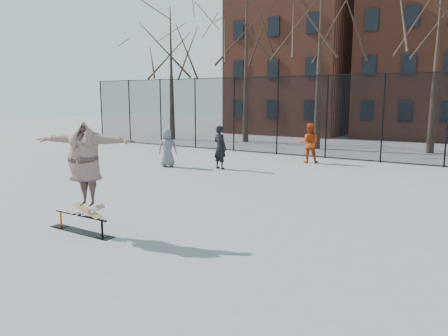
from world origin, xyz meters
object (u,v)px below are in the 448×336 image
Objects in this scene: skate_rail at (81,225)px; bystander_black at (220,147)px; skater at (85,170)px; bystander_red at (309,143)px; skateboard at (88,214)px; bystander_grey at (168,148)px.

skate_rail is 9.07m from bystander_black.
skater is 12.44m from bystander_red.
skate_rail is at bearing -180.00° from skateboard.
bystander_black reaches higher than bystander_red.
bystander_grey is at bearing 117.99° from skate_rail.
bystander_grey is 0.91× the size of bystander_red.
bystander_black is at bearing 167.51° from bystander_grey.
bystander_grey is 2.30m from bystander_black.
bystander_black is at bearing 35.84° from bystander_red.
bystander_red is at bearing 65.71° from skater.
bystander_red is (0.32, 12.43, 0.73)m from skate_rail.
skate_rail is at bearing 87.22° from bystander_grey.
skater is at bearing 0.00° from skateboard.
skater is (0.00, 0.00, 0.95)m from skateboard.
skate_rail is 9.16m from bystander_grey.
skateboard is 0.95m from skater.
bystander_black is (-2.34, 8.79, -0.50)m from skater.
skater reaches higher than bystander_grey.
skateboard is at bearing 118.19° from bystander_black.
bystander_grey is (-4.53, 8.07, 0.35)m from skateboard.
bystander_black is 1.01× the size of bystander_red.
bystander_red is at bearing -110.34° from bystander_black.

